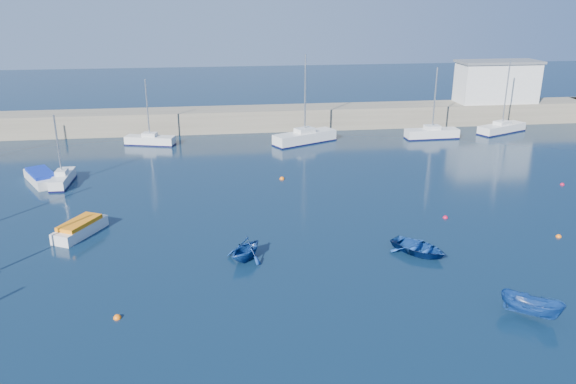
{
  "coord_description": "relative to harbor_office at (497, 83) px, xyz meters",
  "views": [
    {
      "loc": [
        -6.29,
        -22.47,
        15.96
      ],
      "look_at": [
        -0.92,
        17.64,
        1.6
      ],
      "focal_mm": 35.0,
      "sensor_mm": 36.0,
      "label": 1
    }
  ],
  "objects": [
    {
      "name": "dinghy_right",
      "position": [
        -20.37,
        -44.91,
        -4.48
      ],
      "size": [
        3.15,
        3.05,
        1.23
      ],
      "primitive_type": "imported",
      "rotation": [
        0.0,
        0.0,
        0.82
      ],
      "color": "navy",
      "rests_on": "ground"
    },
    {
      "name": "buoy_0",
      "position": [
        -41.74,
        -42.21,
        -5.1
      ],
      "size": [
        0.42,
        0.42,
        0.42
      ],
      "primitive_type": "sphere",
      "color": "orange",
      "rests_on": "ground"
    },
    {
      "name": "dinghy_center",
      "position": [
        -23.5,
        -36.85,
        -4.71
      ],
      "size": [
        4.46,
        4.63,
        0.78
      ],
      "primitive_type": "imported",
      "rotation": [
        0.0,
        0.0,
        0.68
      ],
      "color": "navy",
      "rests_on": "ground"
    },
    {
      "name": "sailboat_3",
      "position": [
        -49.8,
        -19.21,
        -4.57
      ],
      "size": [
        1.36,
        4.61,
        6.22
      ],
      "rotation": [
        0.0,
        0.0,
        -0.02
      ],
      "color": "silver",
      "rests_on": "ground"
    },
    {
      "name": "buoy_2",
      "position": [
        -12.93,
        -35.64,
        -5.1
      ],
      "size": [
        0.39,
        0.39,
        0.39
      ],
      "primitive_type": "sphere",
      "color": "orange",
      "rests_on": "ground"
    },
    {
      "name": "sailboat_8",
      "position": [
        -1.79,
        -5.92,
        -4.54
      ],
      "size": [
        6.85,
        4.47,
        8.69
      ],
      "rotation": [
        0.0,
        0.0,
        2.0
      ],
      "color": "silver",
      "rests_on": "ground"
    },
    {
      "name": "motorboat_2",
      "position": [
        -51.82,
        -18.41,
        -4.6
      ],
      "size": [
        4.1,
        5.4,
        1.07
      ],
      "rotation": [
        0.0,
        0.0,
        0.51
      ],
      "color": "silver",
      "rests_on": "ground"
    },
    {
      "name": "sailboat_7",
      "position": [
        -11.24,
        -7.51,
        -4.49
      ],
      "size": [
        6.21,
        1.92,
        8.17
      ],
      "rotation": [
        0.0,
        0.0,
        1.6
      ],
      "color": "silver",
      "rests_on": "ground"
    },
    {
      "name": "motorboat_1",
      "position": [
        -45.91,
        -30.83,
        -4.61
      ],
      "size": [
        3.31,
        4.5,
        1.05
      ],
      "rotation": [
        0.0,
        0.0,
        -0.48
      ],
      "color": "silver",
      "rests_on": "ground"
    },
    {
      "name": "dinghy_left",
      "position": [
        -34.69,
        -36.28,
        -4.34
      ],
      "size": [
        3.75,
        3.82,
        1.52
      ],
      "primitive_type": "imported",
      "rotation": [
        0.0,
        0.0,
        -0.67
      ],
      "color": "navy",
      "rests_on": "ground"
    },
    {
      "name": "back_wall",
      "position": [
        -30.0,
        0.0,
        -3.8
      ],
      "size": [
        96.0,
        4.5,
        2.6
      ],
      "primitive_type": "cube",
      "color": "gray",
      "rests_on": "ground"
    },
    {
      "name": "harbor_office",
      "position": [
        0.0,
        0.0,
        0.0
      ],
      "size": [
        10.0,
        4.0,
        5.0
      ],
      "primitive_type": "cube",
      "color": "silver",
      "rests_on": "back_wall"
    },
    {
      "name": "sailboat_5",
      "position": [
        -43.47,
        -6.2,
        -4.55
      ],
      "size": [
        5.67,
        2.94,
        7.26
      ],
      "rotation": [
        0.0,
        0.0,
        1.3
      ],
      "color": "silver",
      "rests_on": "ground"
    },
    {
      "name": "buoy_3",
      "position": [
        -30.39,
        -20.33,
        -5.1
      ],
      "size": [
        0.46,
        0.46,
        0.46
      ],
      "primitive_type": "sphere",
      "color": "orange",
      "rests_on": "ground"
    },
    {
      "name": "ground",
      "position": [
        -30.0,
        -46.0,
        -5.1
      ],
      "size": [
        220.0,
        220.0,
        0.0
      ],
      "primitive_type": "plane",
      "color": "#0C2137",
      "rests_on": "ground"
    },
    {
      "name": "sailboat_6",
      "position": [
        -26.25,
        -7.65,
        -4.42
      ],
      "size": [
        7.6,
        5.19,
        9.78
      ],
      "rotation": [
        0.0,
        0.0,
        2.03
      ],
      "color": "silver",
      "rests_on": "ground"
    },
    {
      "name": "buoy_4",
      "position": [
        -6.06,
        -25.24,
        -5.1
      ],
      "size": [
        0.37,
        0.37,
        0.37
      ],
      "primitive_type": "sphere",
      "color": "#B30D2F",
      "rests_on": "ground"
    },
    {
      "name": "buoy_1",
      "position": [
        -19.35,
        -31.27,
        -5.1
      ],
      "size": [
        0.39,
        0.39,
        0.39
      ],
      "primitive_type": "sphere",
      "color": "#B30D2F",
      "rests_on": "ground"
    }
  ]
}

